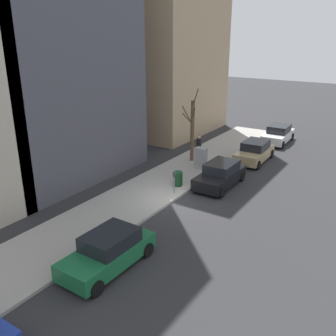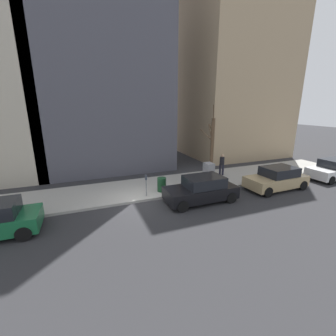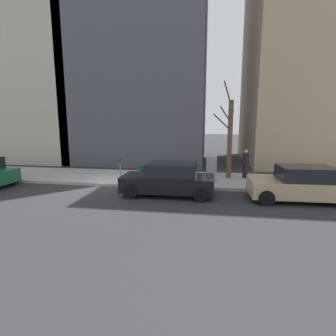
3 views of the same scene
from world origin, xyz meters
name	(u,v)px [view 1 (image 1 of 3)]	position (x,y,z in m)	size (l,w,h in m)	color
ground_plane	(177,200)	(0.00, 0.00, 0.00)	(120.00, 120.00, 0.00)	#2B2B2D
sidewalk	(149,191)	(2.00, 0.00, 0.07)	(4.00, 36.00, 0.15)	#9E9B93
parked_car_white	(278,134)	(-1.09, -14.99, 0.74)	(2.03, 4.25, 1.52)	white
parked_car_tan	(254,152)	(-1.18, -9.05, 0.74)	(2.01, 4.24, 1.52)	tan
parked_car_black	(220,175)	(-1.13, -3.31, 0.74)	(1.94, 4.21, 1.52)	black
parked_car_green	(108,251)	(-1.09, 7.06, 0.74)	(1.98, 4.23, 1.52)	#196038
parking_meter	(174,180)	(0.45, -0.42, 0.98)	(0.14, 0.10, 1.35)	slate
utility_box	(201,158)	(1.30, -5.27, 0.85)	(0.83, 0.61, 1.43)	#A8A399
bare_tree	(192,129)	(2.60, -6.26, 2.51)	(1.72, 1.23, 5.40)	brown
trash_bin	(178,179)	(0.90, -1.58, 0.60)	(0.56, 0.56, 0.90)	#14381E
pedestrian_near_meter	(199,145)	(2.52, -7.21, 1.09)	(0.37, 0.36, 1.66)	#1E1E2D
office_tower_left	(155,7)	(10.66, -13.36, 11.21)	(10.33, 10.33, 22.42)	tan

